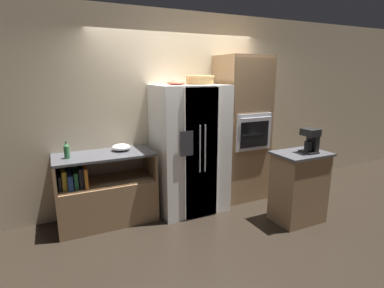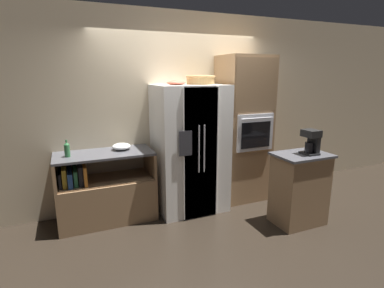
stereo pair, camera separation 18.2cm
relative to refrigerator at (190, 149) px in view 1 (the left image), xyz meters
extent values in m
plane|color=black|center=(-0.01, -0.05, -0.89)|extent=(20.00, 20.00, 0.00)
cube|color=beige|center=(-0.01, 0.41, 0.51)|extent=(12.00, 0.06, 2.80)
cube|color=#93704C|center=(-1.17, 0.08, -0.61)|extent=(1.24, 0.59, 0.57)
cube|color=#93704C|center=(-1.17, 0.08, -0.32)|extent=(1.19, 0.54, 0.02)
cube|color=#93704C|center=(-1.77, 0.08, -0.16)|extent=(0.04, 0.59, 0.34)
cube|color=#93704C|center=(-0.57, 0.08, -0.16)|extent=(0.04, 0.59, 0.34)
cube|color=#4C4C51|center=(-1.17, 0.08, 0.03)|extent=(1.24, 0.59, 0.03)
cube|color=black|center=(-1.72, 0.05, -0.22)|extent=(0.03, 0.34, 0.18)
cube|color=gold|center=(-1.67, 0.05, -0.19)|extent=(0.05, 0.35, 0.23)
cube|color=#284C8E|center=(-1.61, 0.05, -0.22)|extent=(0.06, 0.41, 0.18)
cube|color=#337A4C|center=(-1.54, 0.05, -0.21)|extent=(0.05, 0.35, 0.20)
cube|color=black|center=(-1.48, 0.05, -0.19)|extent=(0.05, 0.38, 0.25)
cube|color=orange|center=(-1.43, 0.05, -0.19)|extent=(0.04, 0.43, 0.25)
cube|color=white|center=(0.00, 0.01, 0.00)|extent=(0.97, 0.73, 1.79)
cube|color=white|center=(-0.01, -0.37, 0.00)|extent=(0.48, 0.02, 1.75)
cube|color=white|center=(0.01, -0.37, 0.00)|extent=(0.48, 0.02, 1.75)
cylinder|color=#B2B2B7|center=(-0.04, -0.39, 0.09)|extent=(0.02, 0.02, 0.63)
cylinder|color=#B2B2B7|center=(0.04, -0.39, 0.09)|extent=(0.02, 0.02, 0.63)
cube|color=#2D2D33|center=(-0.22, -0.38, 0.18)|extent=(0.17, 0.01, 0.32)
cube|color=#93704C|center=(0.91, 0.07, 0.20)|extent=(0.72, 0.62, 2.19)
cube|color=silver|center=(0.91, -0.26, 0.21)|extent=(0.59, 0.04, 0.54)
cube|color=black|center=(0.91, -0.28, 0.18)|extent=(0.49, 0.01, 0.38)
cylinder|color=#B2B2B7|center=(0.91, -0.30, 0.42)|extent=(0.52, 0.02, 0.02)
cube|color=olive|center=(0.91, -0.24, 0.89)|extent=(0.68, 0.01, 0.74)
cube|color=#93704C|center=(1.13, -0.98, -0.44)|extent=(0.64, 0.45, 0.92)
cube|color=#4C4C51|center=(1.13, -0.98, 0.04)|extent=(0.69, 0.49, 0.03)
cylinder|color=tan|center=(0.19, 0.06, 0.95)|extent=(0.38, 0.38, 0.11)
torus|color=tan|center=(0.19, 0.06, 1.00)|extent=(0.41, 0.41, 0.03)
ellipsoid|color=#DB664C|center=(-0.21, -0.02, 0.92)|extent=(0.26, 0.26, 0.06)
cylinder|color=#33723F|center=(-1.61, 0.06, 0.12)|extent=(0.07, 0.07, 0.15)
cone|color=#33723F|center=(-1.61, 0.06, 0.21)|extent=(0.07, 0.07, 0.04)
cylinder|color=#33723F|center=(-1.61, 0.06, 0.24)|extent=(0.02, 0.02, 0.02)
ellipsoid|color=white|center=(-0.93, 0.15, 0.09)|extent=(0.25, 0.25, 0.09)
cube|color=black|center=(1.20, -1.03, 0.06)|extent=(0.18, 0.20, 0.02)
cylinder|color=black|center=(1.19, -1.03, 0.14)|extent=(0.11, 0.11, 0.13)
cube|color=black|center=(1.26, -1.03, 0.21)|extent=(0.06, 0.17, 0.31)
cube|color=black|center=(1.20, -1.03, 0.32)|extent=(0.18, 0.20, 0.09)
camera|label=1|loc=(-1.74, -3.72, 1.05)|focal=28.00mm
camera|label=2|loc=(-1.58, -3.80, 1.05)|focal=28.00mm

